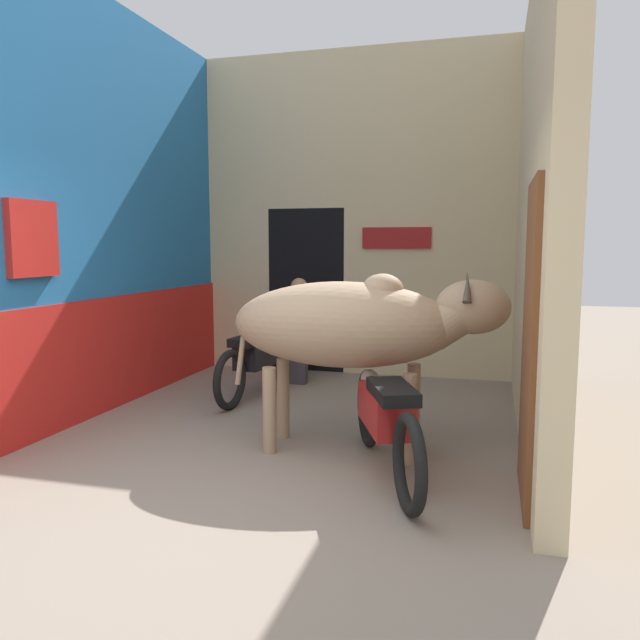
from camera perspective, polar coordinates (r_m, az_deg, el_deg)
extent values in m
plane|color=gray|center=(4.21, -10.96, -16.84)|extent=(30.00, 30.00, 0.00)
cube|color=#236BAD|center=(6.87, -18.91, 9.72)|extent=(0.18, 4.48, 4.13)
cube|color=red|center=(6.89, -17.74, -2.67)|extent=(0.03, 4.48, 1.16)
cube|color=red|center=(5.79, -24.84, 6.77)|extent=(0.08, 0.56, 0.64)
cube|color=beige|center=(8.32, 3.26, 17.01)|extent=(4.02, 0.18, 1.98)
cube|color=beige|center=(8.69, -7.12, 2.85)|extent=(0.85, 0.18, 2.16)
cube|color=beige|center=(8.07, 9.74, 2.50)|extent=(2.14, 0.18, 2.16)
cube|color=black|center=(8.72, -0.45, 2.92)|extent=(1.04, 0.90, 2.16)
cube|color=maroon|center=(7.98, 7.00, 7.46)|extent=(0.87, 0.03, 0.27)
cube|color=beige|center=(5.70, 19.35, 10.36)|extent=(0.18, 4.48, 4.13)
cube|color=brown|center=(4.30, 18.65, -1.98)|extent=(0.05, 1.00, 2.10)
ellipsoid|color=tan|center=(5.04, 2.10, -0.41)|extent=(1.86, 0.82, 0.70)
ellipsoid|color=tan|center=(4.96, 5.74, 2.77)|extent=(0.34, 0.31, 0.26)
cylinder|color=tan|center=(4.95, 11.68, -0.04)|extent=(0.48, 0.35, 0.46)
ellipsoid|color=tan|center=(4.94, 13.83, 1.17)|extent=(0.59, 0.39, 0.42)
cylinder|color=tan|center=(5.30, -7.16, -2.54)|extent=(0.13, 0.05, 0.64)
cylinder|color=tan|center=(5.30, 8.54, -7.74)|extent=(0.11, 0.11, 0.71)
cylinder|color=tan|center=(4.91, 8.20, -8.92)|extent=(0.11, 0.11, 0.71)
cylinder|color=tan|center=(5.49, -3.39, -7.16)|extent=(0.11, 0.11, 0.71)
cylinder|color=tan|center=(5.11, -4.65, -8.22)|extent=(0.11, 0.11, 0.71)
cone|color=#473D33|center=(5.07, 13.28, 3.13)|extent=(0.08, 0.17, 0.24)
cone|color=#473D33|center=(4.78, 13.32, 2.90)|extent=(0.08, 0.17, 0.24)
torus|color=black|center=(4.03, 8.14, -12.90)|extent=(0.32, 0.63, 0.65)
torus|color=black|center=(5.29, 4.41, -8.02)|extent=(0.32, 0.63, 0.65)
cube|color=maroon|center=(4.61, 6.04, -8.11)|extent=(0.54, 0.79, 0.28)
cube|color=black|center=(4.37, 6.65, -6.51)|extent=(0.46, 0.65, 0.09)
cylinder|color=black|center=(5.06, 4.78, -3.82)|extent=(0.55, 0.25, 0.03)
sphere|color=silver|center=(5.18, 4.56, -5.30)|extent=(0.15, 0.15, 0.15)
torus|color=black|center=(6.46, -8.23, -5.44)|extent=(0.13, 0.63, 0.62)
torus|color=black|center=(7.68, -3.32, -3.41)|extent=(0.13, 0.63, 0.62)
cube|color=black|center=(7.03, -5.58, -3.03)|extent=(0.34, 0.78, 0.28)
cube|color=black|center=(6.82, -6.35, -1.82)|extent=(0.31, 0.63, 0.09)
cylinder|color=black|center=(7.48, -3.81, -0.47)|extent=(0.58, 0.08, 0.03)
sphere|color=silver|center=(7.59, -3.50, -1.53)|extent=(0.15, 0.15, 0.15)
cube|color=#3D3842|center=(7.62, -2.25, -4.14)|extent=(0.28, 0.14, 0.45)
cube|color=#3D3842|center=(7.65, -2.06, -1.98)|extent=(0.28, 0.32, 0.11)
cube|color=navy|center=(7.68, -1.91, 0.21)|extent=(0.40, 0.20, 0.57)
sphere|color=tan|center=(7.65, -1.92, 3.10)|extent=(0.20, 0.20, 0.20)
cylinder|color=#DB6093|center=(7.95, -4.02, -3.81)|extent=(0.26, 0.26, 0.42)
cylinder|color=#DB6093|center=(7.91, -4.03, -2.20)|extent=(0.38, 0.38, 0.04)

